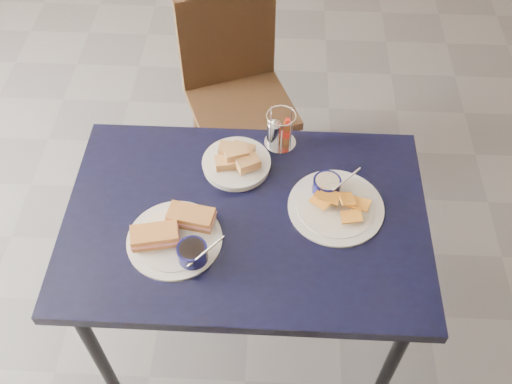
{
  "coord_description": "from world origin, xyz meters",
  "views": [
    {
      "loc": [
        0.08,
        -1.12,
        2.19
      ],
      "look_at": [
        0.03,
        -0.02,
        0.82
      ],
      "focal_mm": 40.0,
      "sensor_mm": 36.0,
      "label": 1
    }
  ],
  "objects_px": {
    "chair_far": "(242,81)",
    "sandwich_plate": "(177,236)",
    "condiment_caddy": "(279,131)",
    "bread_basket": "(237,161)",
    "dining_table": "(246,229)",
    "plantain_plate": "(333,200)"
  },
  "relations": [
    {
      "from": "chair_far",
      "to": "sandwich_plate",
      "type": "bearing_deg",
      "value": -97.14
    },
    {
      "from": "sandwich_plate",
      "to": "bread_basket",
      "type": "bearing_deg",
      "value": 62.87
    },
    {
      "from": "sandwich_plate",
      "to": "condiment_caddy",
      "type": "bearing_deg",
      "value": 55.03
    },
    {
      "from": "plantain_plate",
      "to": "condiment_caddy",
      "type": "xyz_separation_m",
      "value": [
        -0.18,
        0.26,
        0.04
      ]
    },
    {
      "from": "sandwich_plate",
      "to": "plantain_plate",
      "type": "distance_m",
      "value": 0.5
    },
    {
      "from": "sandwich_plate",
      "to": "condiment_caddy",
      "type": "distance_m",
      "value": 0.52
    },
    {
      "from": "sandwich_plate",
      "to": "bread_basket",
      "type": "distance_m",
      "value": 0.35
    },
    {
      "from": "sandwich_plate",
      "to": "plantain_plate",
      "type": "xyz_separation_m",
      "value": [
        0.47,
        0.17,
        -0.01
      ]
    },
    {
      "from": "chair_far",
      "to": "bread_basket",
      "type": "distance_m",
      "value": 0.75
    },
    {
      "from": "bread_basket",
      "to": "condiment_caddy",
      "type": "distance_m",
      "value": 0.18
    },
    {
      "from": "bread_basket",
      "to": "condiment_caddy",
      "type": "bearing_deg",
      "value": 39.83
    },
    {
      "from": "dining_table",
      "to": "plantain_plate",
      "type": "distance_m",
      "value": 0.29
    },
    {
      "from": "dining_table",
      "to": "sandwich_plate",
      "type": "distance_m",
      "value": 0.24
    },
    {
      "from": "chair_far",
      "to": "plantain_plate",
      "type": "distance_m",
      "value": 0.95
    },
    {
      "from": "sandwich_plate",
      "to": "condiment_caddy",
      "type": "relative_size",
      "value": 2.28
    },
    {
      "from": "dining_table",
      "to": "bread_basket",
      "type": "xyz_separation_m",
      "value": [
        -0.04,
        0.2,
        0.1
      ]
    },
    {
      "from": "chair_far",
      "to": "sandwich_plate",
      "type": "relative_size",
      "value": 2.94
    },
    {
      "from": "chair_far",
      "to": "sandwich_plate",
      "type": "distance_m",
      "value": 1.05
    },
    {
      "from": "chair_far",
      "to": "bread_basket",
      "type": "xyz_separation_m",
      "value": [
        0.03,
        -0.71,
        0.25
      ]
    },
    {
      "from": "sandwich_plate",
      "to": "bread_basket",
      "type": "relative_size",
      "value": 1.37
    },
    {
      "from": "chair_far",
      "to": "condiment_caddy",
      "type": "relative_size",
      "value": 6.7
    },
    {
      "from": "sandwich_plate",
      "to": "condiment_caddy",
      "type": "xyz_separation_m",
      "value": [
        0.3,
        0.42,
        0.03
      ]
    }
  ]
}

